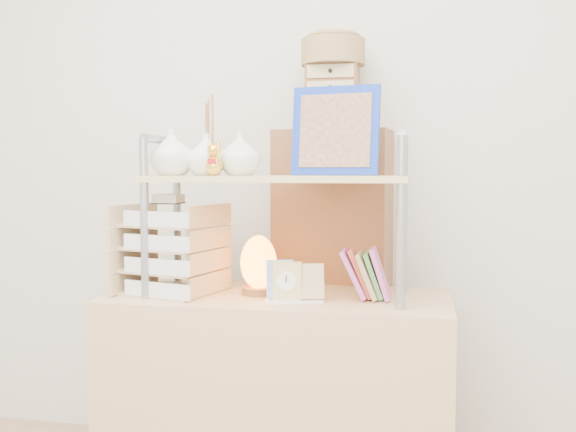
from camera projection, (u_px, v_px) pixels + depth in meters
The scene contains 9 objects.
desk at pixel (278, 399), 2.29m from camera, with size 1.20×0.50×0.75m, color tan.
cabinet at pixel (332, 298), 2.60m from camera, with size 0.45×0.24×1.35m, color brown.
hutch at pixel (254, 172), 2.26m from camera, with size 0.91×0.34×0.74m.
letter_tray at pixel (170, 254), 2.29m from camera, with size 0.35×0.34×0.36m.
salt_lamp at pixel (259, 264), 2.28m from camera, with size 0.14×0.13×0.21m.
desk_clock at pixel (288, 282), 2.15m from camera, with size 0.10×0.05×0.13m.
postcard_stand at pixel (294, 290), 2.15m from camera, with size 0.20×0.10×0.14m.
drawer_chest at pixel (333, 98), 2.52m from camera, with size 0.20×0.16×0.25m.
woven_basket at pixel (333, 53), 2.51m from camera, with size 0.25×0.25×0.10m, color olive.
Camera 1 is at (0.48, -0.98, 1.19)m, focal length 40.00 mm.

